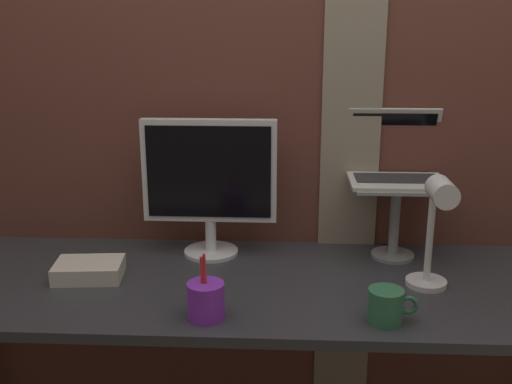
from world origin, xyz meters
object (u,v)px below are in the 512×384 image
at_px(laptop, 395,159).
at_px(desk_lamp, 436,222).
at_px(coffee_mug, 386,306).
at_px(monitor, 209,178).
at_px(pen_cup, 206,300).

height_order(laptop, desk_lamp, laptop).
distance_m(desk_lamp, coffee_mug, 0.29).
bearing_deg(laptop, desk_lamp, -79.64).
distance_m(laptop, desk_lamp, 0.36).
bearing_deg(laptop, coffee_mug, -99.87).
relative_size(laptop, coffee_mug, 2.33).
height_order(monitor, coffee_mug, monitor).
bearing_deg(pen_cup, laptop, 43.28).
bearing_deg(desk_lamp, pen_cup, -163.69).
height_order(laptop, pen_cup, laptop).
height_order(desk_lamp, coffee_mug, desk_lamp).
distance_m(monitor, pen_cup, 0.50).
relative_size(pen_cup, coffee_mug, 1.38).
xyz_separation_m(desk_lamp, coffee_mug, (-0.15, -0.18, -0.17)).
bearing_deg(monitor, desk_lamp, -22.02).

